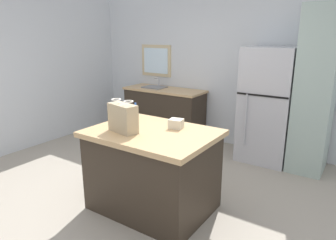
# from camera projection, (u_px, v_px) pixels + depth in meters

# --- Properties ---
(ground) EXTENTS (6.49, 6.49, 0.00)m
(ground) POSITION_uv_depth(u_px,v_px,m) (132.00, 203.00, 3.60)
(ground) COLOR #9E9384
(back_wall) EXTENTS (5.41, 0.13, 2.78)m
(back_wall) POSITION_uv_depth(u_px,v_px,m) (226.00, 64.00, 5.28)
(back_wall) COLOR silver
(back_wall) RESTS_ON ground
(kitchen_island) EXTENTS (1.33, 0.99, 0.91)m
(kitchen_island) POSITION_uv_depth(u_px,v_px,m) (153.00, 170.00, 3.39)
(kitchen_island) COLOR #33281E
(kitchen_island) RESTS_ON ground
(refrigerator) EXTENTS (0.74, 0.70, 1.72)m
(refrigerator) POSITION_uv_depth(u_px,v_px,m) (268.00, 106.00, 4.62)
(refrigerator) COLOR #B7B7BC
(refrigerator) RESTS_ON ground
(tall_cabinet) EXTENTS (0.47, 0.63, 2.28)m
(tall_cabinet) POSITION_uv_depth(u_px,v_px,m) (315.00, 91.00, 4.21)
(tall_cabinet) COLOR #9EB2A8
(tall_cabinet) RESTS_ON ground
(sink_counter) EXTENTS (1.52, 0.60, 1.10)m
(sink_counter) POSITION_uv_depth(u_px,v_px,m) (164.00, 112.00, 5.81)
(sink_counter) COLOR #33281E
(sink_counter) RESTS_ON ground
(shopping_bag) EXTENTS (0.36, 0.22, 0.34)m
(shopping_bag) POSITION_uv_depth(u_px,v_px,m) (123.00, 118.00, 3.20)
(shopping_bag) COLOR tan
(shopping_bag) RESTS_ON kitchen_island
(small_box) EXTENTS (0.17, 0.16, 0.10)m
(small_box) POSITION_uv_depth(u_px,v_px,m) (176.00, 124.00, 3.35)
(small_box) COLOR beige
(small_box) RESTS_ON kitchen_island
(bottle) EXTENTS (0.05, 0.05, 0.20)m
(bottle) POSITION_uv_depth(u_px,v_px,m) (136.00, 112.00, 3.70)
(bottle) COLOR #C66633
(bottle) RESTS_ON kitchen_island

